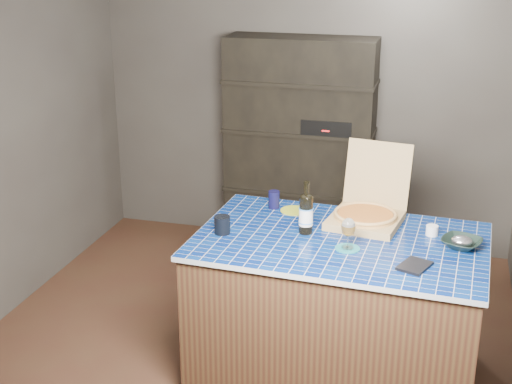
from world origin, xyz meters
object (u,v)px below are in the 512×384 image
(kitchen_island, at_px, (337,309))
(bowl, at_px, (462,243))
(wine_glass, at_px, (348,228))
(dvd_case, at_px, (415,266))
(pizza_box, at_px, (367,213))
(mead_bottle, at_px, (306,213))

(kitchen_island, height_order, bowl, bowl)
(wine_glass, distance_m, dvd_case, 0.42)
(kitchen_island, distance_m, pizza_box, 0.60)
(pizza_box, distance_m, mead_bottle, 0.42)
(kitchen_island, xyz_separation_m, dvd_case, (0.43, -0.26, 0.46))
(pizza_box, height_order, dvd_case, pizza_box)
(pizza_box, height_order, bowl, pizza_box)
(wine_glass, distance_m, bowl, 0.65)
(mead_bottle, distance_m, dvd_case, 0.72)
(mead_bottle, distance_m, wine_glass, 0.32)
(dvd_case, distance_m, bowl, 0.40)
(mead_bottle, relative_size, dvd_case, 1.70)
(pizza_box, bearing_deg, mead_bottle, -132.97)
(mead_bottle, xyz_separation_m, dvd_case, (0.65, -0.30, -0.12))
(pizza_box, relative_size, mead_bottle, 1.73)
(kitchen_island, height_order, wine_glass, wine_glass)
(pizza_box, relative_size, dvd_case, 2.94)
(dvd_case, bearing_deg, mead_bottle, 176.61)
(pizza_box, bearing_deg, bowl, -13.57)
(dvd_case, relative_size, bowl, 0.87)
(bowl, bearing_deg, pizza_box, 157.68)
(dvd_case, bearing_deg, pizza_box, 141.72)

